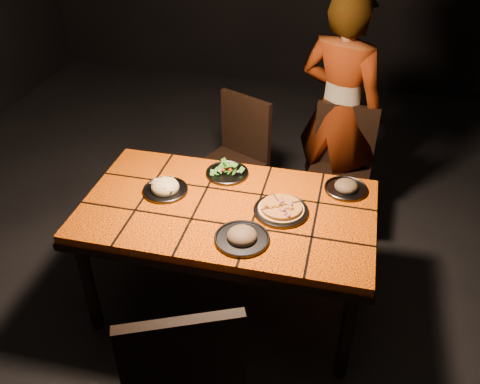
% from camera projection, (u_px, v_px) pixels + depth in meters
% --- Properties ---
extents(room_shell, '(6.04, 7.04, 3.08)m').
position_uv_depth(room_shell, '(225.00, 77.00, 2.35)').
color(room_shell, black).
rests_on(room_shell, ground).
extents(dining_table, '(1.62, 0.92, 0.75)m').
position_uv_depth(dining_table, '(228.00, 218.00, 2.83)').
color(dining_table, '#FF6208').
rests_on(dining_table, ground).
extents(chair_near, '(0.62, 0.62, 1.04)m').
position_uv_depth(chair_near, '(184.00, 371.00, 2.11)').
color(chair_near, black).
rests_on(chair_near, ground).
extents(chair_far_left, '(0.56, 0.56, 0.94)m').
position_uv_depth(chair_far_left, '(237.00, 152.00, 3.67)').
color(chair_far_left, black).
rests_on(chair_far_left, ground).
extents(chair_far_right, '(0.45, 0.45, 0.94)m').
position_uv_depth(chair_far_right, '(340.00, 164.00, 3.54)').
color(chair_far_right, black).
rests_on(chair_far_right, ground).
extents(diner, '(0.73, 0.62, 1.70)m').
position_uv_depth(diner, '(339.00, 111.00, 3.51)').
color(diner, brown).
rests_on(diner, ground).
extents(plate_pizza, '(0.35, 0.35, 0.04)m').
position_uv_depth(plate_pizza, '(281.00, 209.00, 2.73)').
color(plate_pizza, '#3D3D42').
rests_on(plate_pizza, dining_table).
extents(plate_pasta, '(0.26, 0.26, 0.08)m').
position_uv_depth(plate_pasta, '(165.00, 188.00, 2.89)').
color(plate_pasta, '#3D3D42').
rests_on(plate_pasta, dining_table).
extents(plate_salad, '(0.26, 0.26, 0.07)m').
position_uv_depth(plate_salad, '(227.00, 171.00, 3.03)').
color(plate_salad, '#3D3D42').
rests_on(plate_salad, dining_table).
extents(plate_mushroom_a, '(0.28, 0.28, 0.09)m').
position_uv_depth(plate_mushroom_a, '(242.00, 236.00, 2.54)').
color(plate_mushroom_a, '#3D3D42').
rests_on(plate_mushroom_a, dining_table).
extents(plate_mushroom_b, '(0.25, 0.25, 0.08)m').
position_uv_depth(plate_mushroom_b, '(346.00, 187.00, 2.90)').
color(plate_mushroom_b, '#3D3D42').
rests_on(plate_mushroom_b, dining_table).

